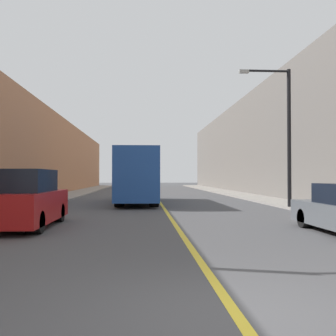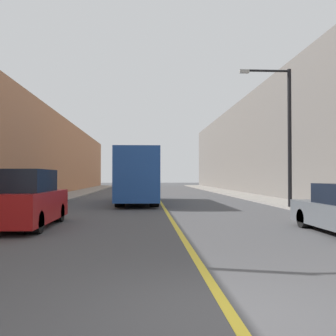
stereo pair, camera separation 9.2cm
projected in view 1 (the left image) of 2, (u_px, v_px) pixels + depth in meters
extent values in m
plane|color=#474749|center=(238.00, 317.00, 4.68)|extent=(200.00, 200.00, 0.00)
cube|color=gray|center=(69.00, 195.00, 34.12)|extent=(2.64, 72.00, 0.11)
cube|color=gray|center=(239.00, 195.00, 35.10)|extent=(2.64, 72.00, 0.11)
cube|color=#B2724C|center=(31.00, 153.00, 33.98)|extent=(4.00, 72.00, 7.41)
cube|color=#66605B|center=(275.00, 142.00, 35.42)|extent=(4.00, 72.00, 9.56)
cube|color=gold|center=(155.00, 195.00, 34.61)|extent=(0.16, 72.00, 0.01)
cube|color=#1E4793|center=(137.00, 175.00, 24.75)|extent=(2.41, 10.15, 2.94)
cube|color=black|center=(136.00, 164.00, 19.73)|extent=(2.05, 0.04, 1.32)
cylinder|color=black|center=(119.00, 197.00, 21.52)|extent=(0.53, 1.05, 1.05)
cylinder|color=black|center=(154.00, 197.00, 21.65)|extent=(0.53, 1.05, 1.05)
cylinder|color=black|center=(125.00, 193.00, 27.80)|extent=(0.53, 1.05, 1.05)
cylinder|color=black|center=(151.00, 193.00, 27.92)|extent=(0.53, 1.05, 1.05)
cube|color=maroon|center=(23.00, 206.00, 12.91)|extent=(1.98, 4.83, 0.97)
cube|color=black|center=(21.00, 181.00, 12.68)|extent=(1.74, 2.66, 0.73)
cylinder|color=black|center=(35.00, 222.00, 11.45)|extent=(0.44, 0.68, 0.68)
cylinder|color=black|center=(14.00, 213.00, 14.34)|extent=(0.44, 0.68, 0.68)
cylinder|color=black|center=(57.00, 213.00, 14.44)|extent=(0.44, 0.68, 0.68)
cylinder|color=black|center=(306.00, 218.00, 12.85)|extent=(0.40, 0.62, 0.62)
cylinder|color=black|center=(289.00, 138.00, 20.41)|extent=(0.20, 0.20, 7.16)
cylinder|color=black|center=(266.00, 71.00, 20.41)|extent=(2.38, 0.12, 0.12)
cube|color=#999993|center=(244.00, 71.00, 20.33)|extent=(0.50, 0.24, 0.16)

